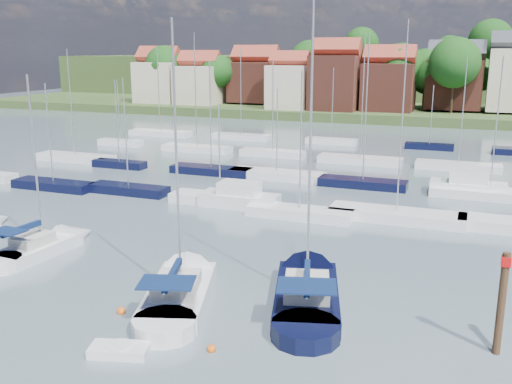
% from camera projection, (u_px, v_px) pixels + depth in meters
% --- Properties ---
extents(ground, '(260.00, 260.00, 0.00)m').
position_uv_depth(ground, '(347.00, 169.00, 66.72)').
color(ground, '#45545D').
rests_on(ground, ground).
extents(sailboat_left, '(3.20, 9.63, 12.98)m').
position_uv_depth(sailboat_left, '(49.00, 246.00, 39.25)').
color(sailboat_left, silver).
rests_on(sailboat_left, ground).
extents(sailboat_centre, '(6.73, 12.46, 16.36)m').
position_uv_depth(sailboat_centre, '(184.00, 284.00, 32.80)').
color(sailboat_centre, silver).
rests_on(sailboat_centre, ground).
extents(sailboat_navy, '(6.65, 13.23, 17.66)m').
position_uv_depth(sailboat_navy, '(307.00, 285.00, 32.72)').
color(sailboat_navy, black).
rests_on(sailboat_navy, ground).
extents(tender, '(2.90, 1.92, 0.58)m').
position_uv_depth(tender, '(119.00, 350.00, 25.80)').
color(tender, silver).
rests_on(tender, ground).
extents(timber_piling, '(0.40, 0.40, 7.10)m').
position_uv_depth(timber_piling, '(499.00, 323.00, 25.60)').
color(timber_piling, '#4C331E').
rests_on(timber_piling, ground).
extents(buoy_c, '(0.48, 0.48, 0.48)m').
position_uv_depth(buoy_c, '(121.00, 313.00, 29.95)').
color(buoy_c, '#D85914').
rests_on(buoy_c, ground).
extents(buoy_d, '(0.45, 0.45, 0.45)m').
position_uv_depth(buoy_d, '(212.00, 351.00, 26.16)').
color(buoy_d, '#D85914').
rests_on(buoy_d, ground).
extents(buoy_e, '(0.51, 0.51, 0.51)m').
position_uv_depth(buoy_e, '(318.00, 285.00, 33.61)').
color(buoy_e, '#D85914').
rests_on(buoy_e, ground).
extents(marina_field, '(79.62, 41.41, 15.93)m').
position_uv_depth(marina_field, '(355.00, 174.00, 61.55)').
color(marina_field, silver).
rests_on(marina_field, ground).
extents(far_shore_town, '(212.46, 90.00, 22.27)m').
position_uv_depth(far_shore_town, '(432.00, 86.00, 148.80)').
color(far_shore_town, '#394D26').
rests_on(far_shore_town, ground).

